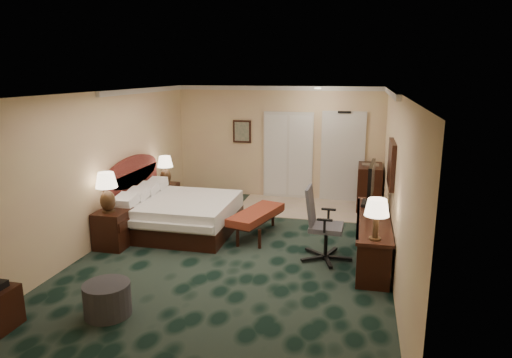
% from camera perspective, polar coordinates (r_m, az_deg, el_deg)
% --- Properties ---
extents(floor, '(5.00, 7.50, 0.00)m').
position_cam_1_polar(floor, '(7.92, -2.22, -9.19)').
color(floor, black).
rests_on(floor, ground).
extents(ceiling, '(5.00, 7.50, 0.00)m').
position_cam_1_polar(ceiling, '(7.33, -2.41, 10.71)').
color(ceiling, silver).
rests_on(ceiling, wall_back).
extents(wall_back, '(5.00, 0.00, 2.70)m').
position_cam_1_polar(wall_back, '(11.11, 2.81, 4.57)').
color(wall_back, '#D4AC8D').
rests_on(wall_back, ground).
extents(wall_front, '(5.00, 0.00, 2.70)m').
position_cam_1_polar(wall_front, '(4.19, -16.21, -10.84)').
color(wall_front, '#D4AC8D').
rests_on(wall_front, ground).
extents(wall_left, '(0.00, 7.50, 2.70)m').
position_cam_1_polar(wall_left, '(8.51, -18.77, 1.20)').
color(wall_left, '#D4AC8D').
rests_on(wall_left, ground).
extents(wall_right, '(0.00, 7.50, 2.70)m').
position_cam_1_polar(wall_right, '(7.28, 17.04, -0.63)').
color(wall_right, '#D4AC8D').
rests_on(wall_right, ground).
extents(crown_molding, '(5.00, 7.50, 0.10)m').
position_cam_1_polar(crown_molding, '(7.34, -2.41, 10.32)').
color(crown_molding, silver).
rests_on(crown_molding, wall_back).
extents(tile_patch, '(3.20, 1.70, 0.01)m').
position_cam_1_polar(tile_patch, '(10.46, 6.75, -3.61)').
color(tile_patch, '#C3AB94').
rests_on(tile_patch, ground).
extents(headboard, '(0.12, 2.00, 1.40)m').
position_cam_1_polar(headboard, '(9.47, -15.03, -1.42)').
color(headboard, '#4B0F11').
rests_on(headboard, ground).
extents(entry_door, '(1.02, 0.06, 2.18)m').
position_cam_1_polar(entry_door, '(10.97, 10.76, 2.65)').
color(entry_door, silver).
rests_on(entry_door, ground).
extents(closet_doors, '(1.20, 0.06, 2.10)m').
position_cam_1_polar(closet_doors, '(11.08, 4.03, 2.96)').
color(closet_doors, silver).
rests_on(closet_doors, ground).
extents(wall_art, '(0.45, 0.06, 0.55)m').
position_cam_1_polar(wall_art, '(11.23, -1.76, 5.96)').
color(wall_art, '#415B4A').
rests_on(wall_art, wall_back).
extents(wall_mirror, '(0.05, 0.95, 0.75)m').
position_cam_1_polar(wall_mirror, '(7.82, 16.57, 1.83)').
color(wall_mirror, white).
rests_on(wall_mirror, wall_right).
extents(bed, '(2.04, 1.89, 0.65)m').
position_cam_1_polar(bed, '(8.96, -9.46, -4.48)').
color(bed, white).
rests_on(bed, ground).
extents(nightstand_near, '(0.53, 0.60, 0.66)m').
position_cam_1_polar(nightstand_near, '(8.45, -17.39, -5.97)').
color(nightstand_near, black).
rests_on(nightstand_near, ground).
extents(nightstand_far, '(0.47, 0.54, 0.59)m').
position_cam_1_polar(nightstand_far, '(10.43, -11.18, -2.19)').
color(nightstand_far, black).
rests_on(nightstand_far, ground).
extents(lamp_near, '(0.38, 0.38, 0.70)m').
position_cam_1_polar(lamp_near, '(8.23, -18.12, -1.59)').
color(lamp_near, black).
rests_on(lamp_near, nightstand_near).
extents(lamp_far, '(0.43, 0.43, 0.64)m').
position_cam_1_polar(lamp_far, '(10.23, -11.26, 1.06)').
color(lamp_far, black).
rests_on(lamp_far, nightstand_far).
extents(bed_bench, '(0.87, 1.52, 0.49)m').
position_cam_1_polar(bed_bench, '(8.63, 0.05, -5.53)').
color(bed_bench, brown).
rests_on(bed_bench, ground).
extents(ottoman, '(0.60, 0.60, 0.42)m').
position_cam_1_polar(ottoman, '(6.27, -18.09, -14.09)').
color(ottoman, '#2D2D2D').
rests_on(ottoman, ground).
extents(desk, '(0.53, 2.46, 0.71)m').
position_cam_1_polar(desk, '(7.82, 14.32, -7.15)').
color(desk, black).
rests_on(desk, ground).
extents(tv, '(0.16, 0.98, 0.76)m').
position_cam_1_polar(tv, '(8.30, 14.19, -0.65)').
color(tv, black).
rests_on(tv, desk).
extents(desk_lamp, '(0.43, 0.43, 0.61)m').
position_cam_1_polar(desk_lamp, '(6.62, 14.80, -4.87)').
color(desk_lamp, black).
rests_on(desk_lamp, desk).
extents(desk_chair, '(0.73, 0.69, 1.22)m').
position_cam_1_polar(desk_chair, '(7.54, 8.79, -5.60)').
color(desk_chair, '#525152').
rests_on(desk_chair, ground).
extents(minibar, '(0.52, 0.94, 0.99)m').
position_cam_1_polar(minibar, '(10.57, 13.97, -0.98)').
color(minibar, black).
rests_on(minibar, ground).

